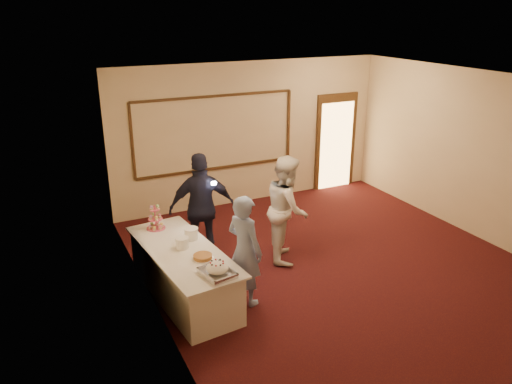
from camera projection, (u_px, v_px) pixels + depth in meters
floor at (342, 270)px, 8.11m from camera, size 7.00×7.00×0.00m
room_walls at (350, 150)px, 7.40m from camera, size 6.04×7.04×3.02m
wall_molding at (216, 133)px, 10.16m from camera, size 3.45×0.04×1.55m
doorway at (336, 142)px, 11.52m from camera, size 1.05×0.07×2.20m
buffet_table at (184, 273)px, 7.23m from camera, size 1.15×2.42×0.77m
pavlova_tray at (217, 270)px, 6.40m from camera, size 0.43×0.53×0.18m
cupcake_stand at (155, 219)px, 7.73m from camera, size 0.29×0.29×0.43m
plate_stack_a at (182, 243)px, 7.12m from camera, size 0.20×0.20×0.16m
plate_stack_b at (191, 234)px, 7.40m from camera, size 0.21×0.21×0.18m
tart at (203, 257)px, 6.83m from camera, size 0.30×0.30×0.06m
man at (245, 250)px, 6.98m from camera, size 0.59×0.70×1.63m
woman at (287, 208)px, 8.22m from camera, size 0.99×1.08×1.79m
guest at (202, 207)px, 8.19m from camera, size 1.15×0.66×1.85m
camera_flash at (214, 183)px, 7.86m from camera, size 0.07×0.04×0.05m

